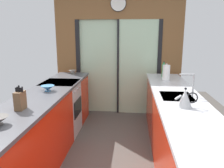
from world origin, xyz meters
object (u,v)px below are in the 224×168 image
at_px(mixing_bowl_mid, 48,88).
at_px(oven_range, 61,108).
at_px(mixing_bowl_far, 73,72).
at_px(soap_bottle, 163,70).
at_px(paper_towel_roll, 166,73).
at_px(kettle, 185,98).
at_px(knife_block, 20,100).

bearing_deg(mixing_bowl_mid, oven_range, 91.76).
xyz_separation_m(mixing_bowl_far, soap_bottle, (1.78, -0.11, 0.08)).
bearing_deg(paper_towel_roll, mixing_bowl_far, 165.63).
bearing_deg(kettle, oven_range, 147.46).
height_order(oven_range, mixing_bowl_far, mixing_bowl_far).
bearing_deg(mixing_bowl_far, kettle, -46.87).
bearing_deg(kettle, knife_block, -172.37).
distance_m(kettle, paper_towel_roll, 1.45).
bearing_deg(knife_block, paper_towel_roll, 43.44).
bearing_deg(mixing_bowl_far, paper_towel_roll, -14.37).
relative_size(mixing_bowl_mid, paper_towel_roll, 0.65).
height_order(mixing_bowl_far, kettle, kettle).
distance_m(oven_range, knife_block, 1.50).
bearing_deg(soap_bottle, kettle, -89.92).
height_order(oven_range, mixing_bowl_mid, mixing_bowl_mid).
distance_m(knife_block, paper_towel_roll, 2.45).
bearing_deg(knife_block, mixing_bowl_mid, 90.00).
height_order(knife_block, kettle, knife_block).
bearing_deg(oven_range, soap_bottle, 19.64).
relative_size(kettle, soap_bottle, 0.89).
relative_size(knife_block, paper_towel_roll, 0.90).
height_order(mixing_bowl_mid, knife_block, knife_block).
relative_size(knife_block, kettle, 1.06).
relative_size(mixing_bowl_mid, soap_bottle, 0.68).
height_order(kettle, soap_bottle, soap_bottle).
bearing_deg(kettle, paper_towel_roll, 90.10).
distance_m(oven_range, kettle, 2.21).
bearing_deg(knife_block, mixing_bowl_far, 90.00).
distance_m(mixing_bowl_far, paper_towel_roll, 1.84).
bearing_deg(mixing_bowl_mid, mixing_bowl_far, 90.00).
height_order(mixing_bowl_mid, kettle, kettle).
bearing_deg(soap_bottle, knife_block, -131.25).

